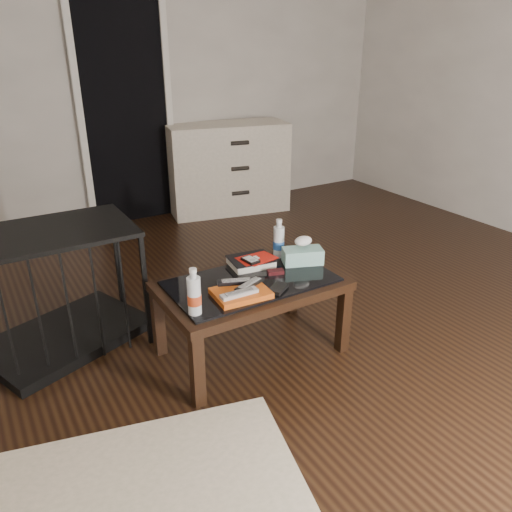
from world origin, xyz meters
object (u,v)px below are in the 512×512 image
(water_bottle_left, at_px, (194,291))
(pet_crate, at_px, (61,307))
(dresser, at_px, (228,168))
(coffee_table, at_px, (251,291))
(water_bottle_right, at_px, (279,238))
(tissue_box, at_px, (303,256))
(textbook, at_px, (251,262))

(water_bottle_left, bearing_deg, pet_crate, 120.44)
(dresser, relative_size, water_bottle_left, 5.36)
(pet_crate, distance_m, water_bottle_left, 1.03)
(dresser, bearing_deg, coffee_table, -103.72)
(dresser, height_order, water_bottle_right, dresser)
(tissue_box, bearing_deg, textbook, 176.64)
(pet_crate, bearing_deg, water_bottle_left, -80.44)
(dresser, height_order, pet_crate, dresser)
(water_bottle_left, distance_m, tissue_box, 0.82)
(water_bottle_right, bearing_deg, water_bottle_left, -153.44)
(textbook, relative_size, water_bottle_right, 1.05)
(water_bottle_right, height_order, tissue_box, water_bottle_right)
(water_bottle_left, distance_m, water_bottle_right, 0.81)
(coffee_table, distance_m, water_bottle_right, 0.41)
(textbook, bearing_deg, dresser, 72.56)
(water_bottle_right, bearing_deg, pet_crate, 158.66)
(pet_crate, xyz_separation_m, water_bottle_right, (1.21, -0.47, 0.35))
(coffee_table, bearing_deg, dresser, 64.64)
(coffee_table, relative_size, water_bottle_right, 4.20)
(dresser, distance_m, water_bottle_left, 2.97)
(textbook, relative_size, tissue_box, 1.09)
(tissue_box, bearing_deg, water_bottle_left, -143.82)
(coffee_table, distance_m, textbook, 0.22)
(coffee_table, height_order, pet_crate, pet_crate)
(textbook, height_order, water_bottle_right, water_bottle_right)
(water_bottle_left, height_order, tissue_box, water_bottle_left)
(water_bottle_right, xyz_separation_m, tissue_box, (0.07, -0.15, -0.07))
(pet_crate, bearing_deg, textbook, -47.32)
(textbook, bearing_deg, water_bottle_right, 14.37)
(coffee_table, relative_size, pet_crate, 0.95)
(coffee_table, distance_m, tissue_box, 0.39)
(textbook, relative_size, water_bottle_left, 1.05)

